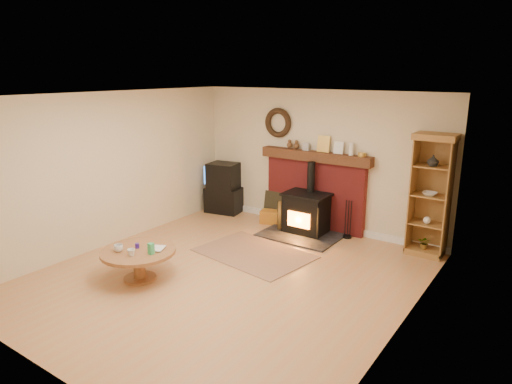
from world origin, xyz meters
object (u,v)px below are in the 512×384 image
Objects in this scene: curio_cabinet at (431,195)px; coffee_table at (138,255)px; tv_unit at (224,189)px; wood_stove at (305,214)px.

curio_cabinet is 1.87× the size of coffee_table.
curio_cabinet is (4.17, 0.09, 0.49)m from tv_unit.
tv_unit is 4.20m from curio_cabinet.
curio_cabinet reaches higher than coffee_table.
wood_stove is at bearing 71.48° from coffee_table.
coffee_table is (-1.03, -3.07, -0.01)m from wood_stove.
coffee_table is at bearing -108.52° from wood_stove.
wood_stove is at bearing -5.30° from tv_unit.
tv_unit is at bearing 107.80° from coffee_table.
wood_stove is 1.32× the size of tv_unit.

